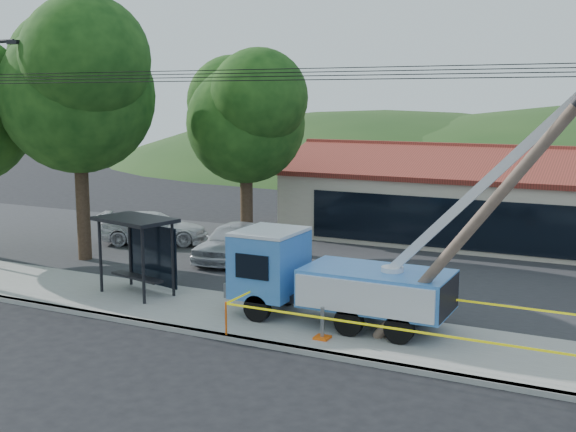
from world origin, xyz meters
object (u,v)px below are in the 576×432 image
Objects in this scene: utility_truck at (334,276)px; leaning_pole at (497,198)px; car_silver at (233,262)px; bus_shelter at (140,237)px; car_white at (154,245)px.

utility_truck is 5.55m from leaning_pole.
bus_shelter is at bearing -94.92° from car_silver.
car_silver is (-7.18, 6.04, -1.57)m from utility_truck.
leaning_pole is 2.53× the size of bus_shelter.
leaning_pole is at bearing -33.68° from car_silver.
car_white is at bearing 154.51° from leaning_pole.
bus_shelter is (-12.03, 0.77, -2.22)m from leaning_pole.
car_silver is 0.94× the size of car_white.
car_white is at bearing 137.66° from bus_shelter.
bus_shelter is 6.37m from car_silver.
leaning_pole is 12.25m from bus_shelter.
car_silver is 5.28m from car_white.
leaning_pole is 14.39m from car_silver.
bus_shelter is 9.15m from car_white.
car_silver is (0.09, 6.01, -2.10)m from bus_shelter.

